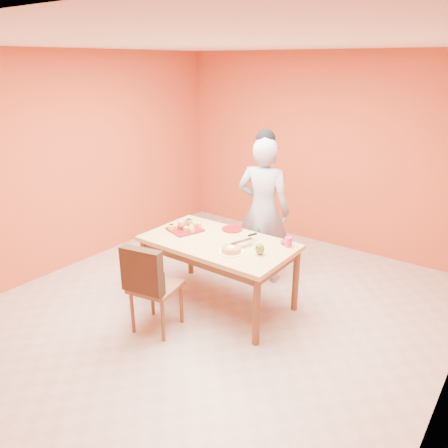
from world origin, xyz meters
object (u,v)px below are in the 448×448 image
Objects in this scene: egg_ornament at (260,249)px; magenta_glass at (289,242)px; pastry_platter at (185,229)px; person at (263,211)px; checker_tin at (285,242)px; dining_chair at (154,285)px; red_dinner_plate at (232,229)px; dining_table at (218,249)px; sponge_cake at (231,249)px.

magenta_glass is (0.13, 0.34, -0.01)m from egg_ornament.
person is at bearing 56.35° from pastry_platter.
dining_chair is at bearing -126.74° from checker_tin.
red_dinner_plate is at bearing 176.64° from magenta_glass.
pastry_platter is 3.21× the size of magenta_glass.
red_dinner_plate is at bearing 63.39° from person.
checker_tin is at bearing 16.68° from pastry_platter.
dining_chair reaches higher than egg_ornament.
person is at bearing 140.42° from magenta_glass.
magenta_glass reaches higher than dining_table.
dining_chair reaches higher than red_dinner_plate.
magenta_glass reaches higher than pastry_platter.
egg_ornament reaches higher than sponge_cake.
dining_table is 0.85m from person.
egg_ornament is at bearing -3.13° from pastry_platter.
dining_chair is at bearing -70.73° from pastry_platter.
person is 14.49× the size of egg_ornament.
magenta_glass reaches higher than red_dinner_plate.
person reaches higher than egg_ornament.
person is 0.97m from pastry_platter.
dining_table is 0.81m from dining_chair.
person reaches higher than magenta_glass.
dining_table is 0.50m from pastry_platter.
dining_table is 0.72m from checker_tin.
dining_chair reaches higher than magenta_glass.
person is 0.75m from checker_tin.
sponge_cake reaches higher than dining_table.
egg_ornament is at bearing -32.42° from red_dinner_plate.
pastry_platter is at bearing 166.49° from sponge_cake.
dining_chair reaches higher than pastry_platter.
pastry_platter is 1.03m from egg_ornament.
magenta_glass is (0.63, -0.52, -0.07)m from person.
sponge_cake is (0.77, -0.19, 0.02)m from pastry_platter.
magenta_glass is at bearing -3.36° from red_dinner_plate.
red_dinner_plate is 0.63m from sponge_cake.
dining_chair is at bearing -158.94° from egg_ornament.
checker_tin reaches higher than dining_table.
person reaches higher than dining_chair.
pastry_platter is (-0.54, -0.80, -0.11)m from person.
red_dinner_plate is (-0.12, -0.47, -0.12)m from person.
dining_table is at bearing 62.47° from dining_chair.
pastry_platter is at bearing 154.06° from egg_ornament.
checker_tin is at bearing 56.16° from egg_ornament.
magenta_glass is (0.74, -0.04, 0.04)m from red_dinner_plate.
magenta_glass is (1.16, 0.29, 0.04)m from pastry_platter.
egg_ornament reaches higher than red_dinner_plate.
sponge_cake is (0.50, 0.60, 0.30)m from dining_chair.
egg_ornament is at bearing 107.03° from person.
dining_chair reaches higher than dining_table.
sponge_cake is 0.61m from checker_tin.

